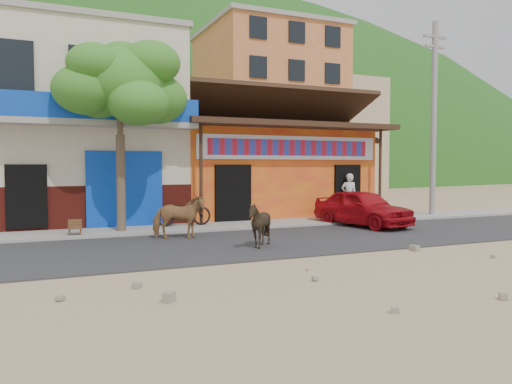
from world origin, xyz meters
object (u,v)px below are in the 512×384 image
tree (120,135)px  scooter (184,211)px  red_car (362,208)px  utility_pole (434,119)px  cow_tan (179,217)px  cafe_chair_left (75,221)px  cow_dark (259,225)px  pedestrian (349,195)px

tree → scooter: (2.14, 0.49, -2.50)m
red_car → scooter: 6.22m
utility_pole → cow_tan: bearing=-169.7°
tree → utility_pole: size_ratio=0.75×
utility_pole → red_car: utility_pole is taller
cow_tan → cafe_chair_left: cow_tan is taller
cow_dark → pedestrian: size_ratio=0.68×
cow_tan → cafe_chair_left: (-2.73, 1.50, -0.14)m
scooter → cafe_chair_left: (-3.54, -0.86, -0.08)m
cow_dark → cafe_chair_left: bearing=-136.9°
cafe_chair_left → scooter: bearing=18.7°
pedestrian → cafe_chair_left: pedestrian is taller
cow_tan → tree: bearing=50.8°
cow_dark → red_car: red_car is taller
cow_tan → cow_dark: (1.51, -2.35, -0.04)m
scooter → cow_tan: bearing=162.4°
utility_pole → pedestrian: (-3.70, 0.70, -3.14)m
cow_dark → scooter: cow_dark is taller
cow_tan → cafe_chair_left: bearing=76.7°
tree → cow_tan: 3.36m
utility_pole → scooter: size_ratio=4.24×
tree → red_car: bearing=-10.3°
cow_dark → cafe_chair_left: cow_dark is taller
tree → cafe_chair_left: bearing=-164.9°
cow_tan → cafe_chair_left: size_ratio=1.80×
red_car → cafe_chair_left: 9.51m
cow_tan → red_car: 6.73m
scooter → utility_pole: bearing=-90.2°
utility_pole → cafe_chair_left: size_ratio=9.59×
cow_dark → cafe_chair_left: (-4.24, 3.85, -0.09)m
cow_dark → cafe_chair_left: size_ratio=1.42×
utility_pole → cafe_chair_left: bearing=-177.7°
tree → cow_dark: (2.84, -4.22, -2.49)m
utility_pole → cow_dark: (-9.96, -4.42, -3.49)m
utility_pole → cow_tan: (-11.47, -2.07, -3.45)m
cow_dark → scooter: bearing=-176.2°
tree → pedestrian: bearing=5.6°
cow_tan → cafe_chair_left: 3.12m
cow_tan → cow_dark: size_ratio=1.27×
tree → pedestrian: tree is taller
cow_tan → pedestrian: size_ratio=0.87×
tree → pedestrian: size_ratio=3.47×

